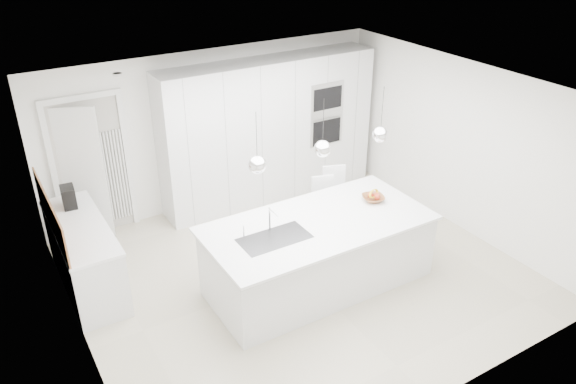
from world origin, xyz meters
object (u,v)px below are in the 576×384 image
bar_stool_left (327,211)px  bar_stool_right (338,203)px  fruit_bowl (373,198)px  espresso_machine (69,197)px  island_base (319,256)px

bar_stool_left → bar_stool_right: bearing=34.6°
fruit_bowl → espresso_machine: size_ratio=1.03×
espresso_machine → bar_stool_left: bearing=-15.9°
espresso_machine → fruit_bowl: bearing=-23.4°
bar_stool_right → fruit_bowl: bearing=-67.9°
island_base → bar_stool_right: bearing=43.5°
fruit_bowl → bar_stool_right: 0.84m
island_base → bar_stool_right: (0.91, 0.87, 0.10)m
island_base → bar_stool_left: size_ratio=2.80×
fruit_bowl → bar_stool_left: bearing=112.3°
bar_stool_left → bar_stool_right: bar_stool_right is taller
island_base → bar_stool_left: bearing=50.1°
bar_stool_left → bar_stool_right: (0.25, 0.08, 0.03)m
bar_stool_left → bar_stool_right: 0.27m
fruit_bowl → bar_stool_left: size_ratio=0.29×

